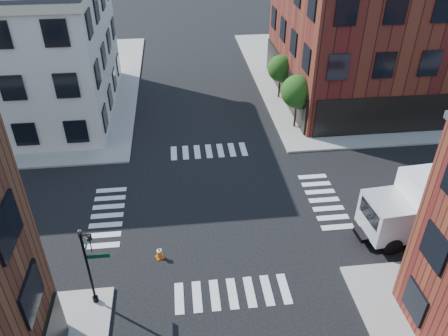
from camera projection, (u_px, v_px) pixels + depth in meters
ground at (218, 208)px, 27.99m from camera, size 120.00×120.00×0.00m
sidewalk_ne at (390, 72)px, 47.32m from camera, size 30.00×30.00×0.15m
building_ne at (422, 31)px, 39.86m from camera, size 25.00×16.00×12.00m
tree_near at (298, 93)px, 35.21m from camera, size 2.69×2.69×4.49m
tree_far at (281, 70)px, 40.33m from camera, size 2.43×2.43×4.07m
signal_pole at (89, 260)px, 20.24m from camera, size 1.29×1.24×4.60m
box_truck at (443, 204)px, 24.95m from camera, size 9.06×3.36×4.03m
traffic_cone at (159, 252)px, 24.12m from camera, size 0.52×0.52×0.75m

